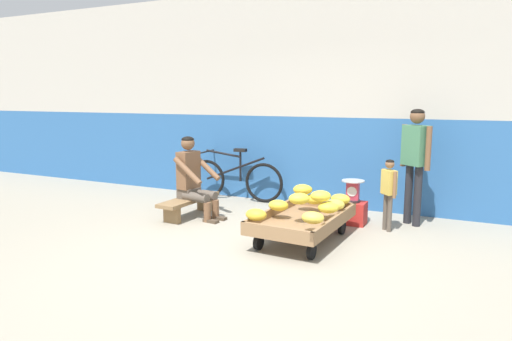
{
  "coord_description": "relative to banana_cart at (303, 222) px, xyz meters",
  "views": [
    {
      "loc": [
        2.12,
        -3.97,
        1.69
      ],
      "look_at": [
        -0.36,
        1.22,
        0.75
      ],
      "focal_mm": 31.97,
      "sensor_mm": 36.0,
      "label": 1
    }
  ],
  "objects": [
    {
      "name": "ground_plane",
      "position": [
        -0.39,
        -0.92,
        -0.24
      ],
      "size": [
        80.0,
        80.0,
        0.0
      ],
      "primitive_type": "plane",
      "color": "gray"
    },
    {
      "name": "vendor_seated",
      "position": [
        -1.75,
        0.37,
        0.33
      ],
      "size": [
        0.71,
        0.53,
        1.14
      ],
      "color": "brown",
      "rests_on": "ground"
    },
    {
      "name": "back_wall",
      "position": [
        -0.39,
        1.96,
        1.42
      ],
      "size": [
        16.0,
        0.3,
        3.33
      ],
      "color": "#2D609E",
      "rests_on": "ground"
    },
    {
      "name": "banana_pile",
      "position": [
        0.06,
        0.04,
        0.22
      ],
      "size": [
        0.91,
        1.32,
        0.26
      ],
      "color": "yellow",
      "rests_on": "banana_cart"
    },
    {
      "name": "customer_child",
      "position": [
        0.82,
        0.88,
        0.32
      ],
      "size": [
        0.22,
        0.23,
        0.91
      ],
      "color": "brown",
      "rests_on": "ground"
    },
    {
      "name": "plastic_crate",
      "position": [
        0.34,
        1.0,
        -0.09
      ],
      "size": [
        0.36,
        0.28,
        0.3
      ],
      "color": "red",
      "rests_on": "ground"
    },
    {
      "name": "banana_cart",
      "position": [
        0.0,
        0.0,
        0.0
      ],
      "size": [
        0.92,
        1.48,
        0.36
      ],
      "color": "#8E6B47",
      "rests_on": "ground"
    },
    {
      "name": "customer_adult",
      "position": [
        1.07,
        1.31,
        0.71
      ],
      "size": [
        0.4,
        0.35,
        1.53
      ],
      "color": "#232328",
      "rests_on": "ground"
    },
    {
      "name": "weighing_scale",
      "position": [
        0.34,
        1.0,
        0.21
      ],
      "size": [
        0.3,
        0.3,
        0.29
      ],
      "color": "#28282D",
      "rests_on": "plastic_crate"
    },
    {
      "name": "bicycle_near_left",
      "position": [
        -1.75,
        1.59,
        0.11
      ],
      "size": [
        1.66,
        0.48,
        0.86
      ],
      "color": "black",
      "rests_on": "ground"
    },
    {
      "name": "low_bench",
      "position": [
        -1.84,
        0.39,
        -0.04
      ],
      "size": [
        0.36,
        1.12,
        0.27
      ],
      "color": "olive",
      "rests_on": "ground"
    }
  ]
}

